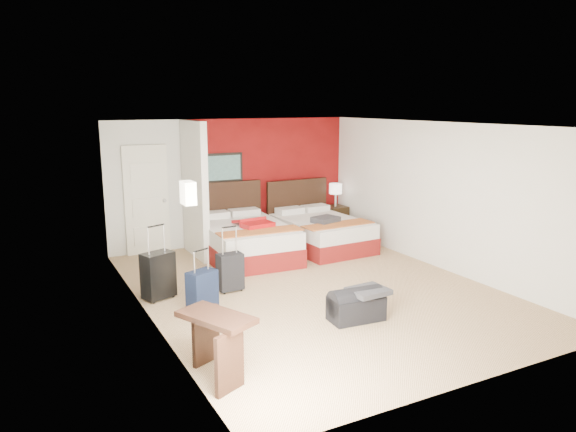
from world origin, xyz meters
TOP-DOWN VIEW (x-y plane):
  - ground at (0.00, 0.00)m, footprint 6.50×6.50m
  - room_walls at (-1.40, 1.42)m, footprint 5.02×6.52m
  - red_accent_panel at (0.75, 3.23)m, footprint 3.50×0.04m
  - partition_wall at (-1.00, 2.61)m, footprint 0.12×1.20m
  - entry_door at (-1.75, 3.20)m, footprint 0.82×0.06m
  - bed_left at (-0.24, 2.04)m, footprint 1.56×2.16m
  - bed_right at (1.35, 2.00)m, footprint 1.45×2.00m
  - red_suitcase_open at (-0.14, 1.94)m, footprint 0.62×0.80m
  - jacket_bundle at (1.25, 1.70)m, footprint 0.54×0.47m
  - nightstand at (2.22, 2.88)m, footprint 0.46×0.46m
  - table_lamp at (2.22, 2.88)m, footprint 0.34×0.34m
  - suitcase_black at (-2.21, 0.67)m, footprint 0.51×0.42m
  - suitcase_charcoal at (-1.16, 0.50)m, footprint 0.39×0.26m
  - suitcase_navy at (-1.81, -0.10)m, footprint 0.46×0.37m
  - duffel_bag at (-0.11, -1.32)m, footprint 0.74×0.43m
  - jacket_draped at (0.04, -1.37)m, footprint 0.52×0.45m
  - desk at (-2.25, -1.90)m, footprint 0.72×0.92m

SIDE VIEW (x-z plane):
  - ground at x=0.00m, z-range 0.00..0.00m
  - duffel_bag at x=-0.11m, z-range 0.00..0.36m
  - suitcase_navy at x=-1.81m, z-range 0.00..0.55m
  - suitcase_charcoal at x=-1.16m, z-range 0.00..0.56m
  - bed_right at x=1.35m, z-range 0.00..0.58m
  - nightstand at x=2.22m, z-range 0.00..0.61m
  - bed_left at x=-0.24m, z-range 0.00..0.63m
  - suitcase_black at x=-2.21m, z-range 0.00..0.67m
  - desk at x=-2.25m, z-range 0.00..0.69m
  - jacket_draped at x=0.04m, z-range 0.36..0.43m
  - jacket_bundle at x=1.25m, z-range 0.58..0.69m
  - red_suitcase_open at x=-0.14m, z-range 0.63..0.72m
  - table_lamp at x=2.22m, z-range 0.61..1.11m
  - entry_door at x=-1.75m, z-range 0.00..2.05m
  - red_accent_panel at x=0.75m, z-range 0.00..2.50m
  - partition_wall at x=-1.00m, z-range 0.00..2.50m
  - room_walls at x=-1.40m, z-range 0.01..2.51m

